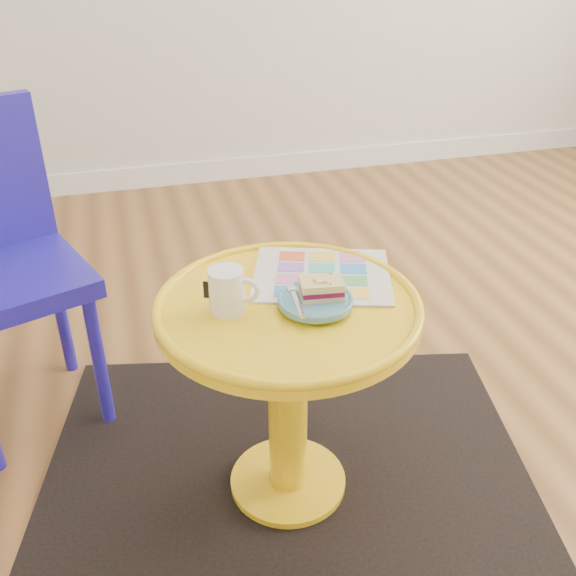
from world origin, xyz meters
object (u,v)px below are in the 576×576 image
object	(u,v)px
newspaper	(322,275)
mug	(228,290)
plate	(315,301)
side_table	(288,361)

from	to	relation	value
newspaper	mug	size ratio (longest dim) A/B	3.03
mug	plate	xyz separation A→B (m)	(0.19, -0.04, -0.04)
newspaper	plate	distance (m)	0.15
side_table	plate	bearing A→B (deg)	-32.90
side_table	mug	bearing A→B (deg)	177.71
side_table	plate	xyz separation A→B (m)	(0.05, -0.03, 0.18)
plate	mug	bearing A→B (deg)	168.01
side_table	mug	world-z (taller)	mug
plate	newspaper	bearing A→B (deg)	66.16
side_table	plate	distance (m)	0.19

